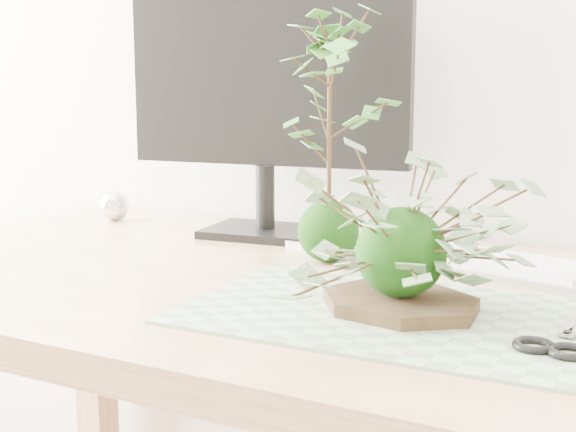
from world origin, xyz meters
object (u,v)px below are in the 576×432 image
at_px(desk, 382,358).
at_px(ivy_kokedama, 402,210).
at_px(maple_kokedama, 330,79).
at_px(keyboard, 438,255).
at_px(monitor, 267,87).

bearing_deg(desk, ivy_kokedama, -57.64).
distance_m(maple_kokedama, keyboard, 0.30).
bearing_deg(monitor, desk, -45.16).
bearing_deg(monitor, keyboard, -16.01).
relative_size(ivy_kokedama, maple_kokedama, 0.81).
bearing_deg(keyboard, ivy_kokedama, -69.52).
bearing_deg(monitor, ivy_kokedama, -49.03).
xyz_separation_m(keyboard, monitor, (-0.31, 0.05, 0.24)).
relative_size(desk, maple_kokedama, 4.35).
bearing_deg(keyboard, maple_kokedama, -138.63).
relative_size(keyboard, monitor, 1.00).
height_order(ivy_kokedama, maple_kokedama, maple_kokedama).
bearing_deg(desk, monitor, 141.63).
xyz_separation_m(desk, ivy_kokedama, (0.05, -0.08, 0.20)).
xyz_separation_m(desk, maple_kokedama, (-0.13, 0.11, 0.35)).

